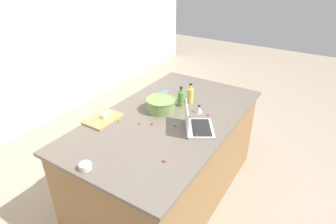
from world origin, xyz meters
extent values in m
plane|color=gray|center=(0.00, 0.00, 0.00)|extent=(12.00, 12.00, 0.00)
cube|color=beige|center=(0.00, 2.34, 1.30)|extent=(8.00, 0.10, 2.60)
cube|color=olive|center=(0.00, 0.00, 0.43)|extent=(1.92, 1.08, 0.87)
cube|color=#60564C|center=(0.00, 0.00, 0.89)|extent=(1.98, 1.14, 0.03)
cube|color=#B7B7BC|center=(-0.04, -0.34, 0.91)|extent=(0.38, 0.35, 0.02)
cube|color=black|center=(-0.03, -0.35, 0.92)|extent=(0.31, 0.27, 0.00)
cube|color=#B7B7BC|center=(-0.10, -0.24, 1.02)|extent=(0.26, 0.17, 0.20)
cube|color=#333842|center=(-0.09, -0.25, 1.02)|extent=(0.23, 0.14, 0.18)
cylinder|color=#72934C|center=(0.07, 0.12, 0.96)|extent=(0.27, 0.27, 0.11)
cylinder|color=black|center=(0.07, 0.12, 0.96)|extent=(0.22, 0.22, 0.10)
torus|color=#72934C|center=(0.07, 0.12, 1.01)|extent=(0.28, 0.28, 0.02)
cylinder|color=#4C8C38|center=(0.26, 0.01, 0.97)|extent=(0.06, 0.06, 0.14)
cylinder|color=#4C8C38|center=(0.26, 0.01, 1.06)|extent=(0.03, 0.03, 0.04)
cylinder|color=black|center=(0.26, 0.01, 1.09)|extent=(0.03, 0.03, 0.01)
cylinder|color=#DBC64C|center=(0.36, -0.03, 0.97)|extent=(0.06, 0.06, 0.15)
cylinder|color=#DBC64C|center=(0.36, -0.03, 1.07)|extent=(0.03, 0.03, 0.04)
cylinder|color=black|center=(0.36, -0.03, 1.10)|extent=(0.03, 0.03, 0.01)
cube|color=#AD7F4C|center=(-0.35, 0.46, 0.91)|extent=(0.32, 0.22, 0.02)
cube|color=#F4E58C|center=(-0.31, 0.46, 0.94)|extent=(0.11, 0.04, 0.04)
cylinder|color=slate|center=(0.37, 0.27, 0.92)|extent=(0.08, 0.08, 0.04)
cylinder|color=beige|center=(-0.91, 0.10, 0.92)|extent=(0.09, 0.09, 0.04)
cone|color=#B2B2B7|center=(0.22, -0.20, 0.94)|extent=(0.07, 0.07, 0.07)
cylinder|color=black|center=(0.22, -0.20, 0.97)|extent=(0.02, 0.02, 0.01)
sphere|color=red|center=(0.21, -0.30, 0.91)|extent=(0.02, 0.02, 0.02)
sphere|color=blue|center=(-0.11, -0.14, 0.91)|extent=(0.02, 0.02, 0.02)
sphere|color=red|center=(-0.19, 0.04, 0.91)|extent=(0.02, 0.02, 0.02)
sphere|color=yellow|center=(-0.29, 0.33, 0.91)|extent=(0.02, 0.02, 0.02)
sphere|color=#CC3399|center=(-0.56, -0.32, 0.91)|extent=(0.02, 0.02, 0.02)
sphere|color=red|center=(-0.24, 0.14, 0.91)|extent=(0.02, 0.02, 0.02)
sphere|color=yellow|center=(-0.15, -0.37, 0.91)|extent=(0.02, 0.02, 0.02)
camera|label=1|loc=(-1.89, -1.18, 2.18)|focal=30.13mm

